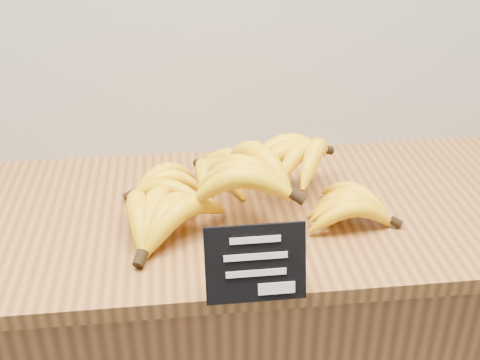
# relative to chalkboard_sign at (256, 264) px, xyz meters

# --- Properties ---
(counter_top) EXTENTS (1.53, 0.54, 0.03)m
(counter_top) POSITION_rel_chalkboard_sign_xyz_m (0.00, 0.26, -0.08)
(counter_top) COLOR #96612E
(counter_top) RESTS_ON counter
(chalkboard_sign) EXTENTS (0.16, 0.04, 0.12)m
(chalkboard_sign) POSITION_rel_chalkboard_sign_xyz_m (0.00, 0.00, 0.00)
(chalkboard_sign) COLOR black
(chalkboard_sign) RESTS_ON counter_top
(banana_pile) EXTENTS (0.58, 0.37, 0.13)m
(banana_pile) POSITION_rel_chalkboard_sign_xyz_m (-0.01, 0.25, -0.01)
(banana_pile) COLOR yellow
(banana_pile) RESTS_ON counter_top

